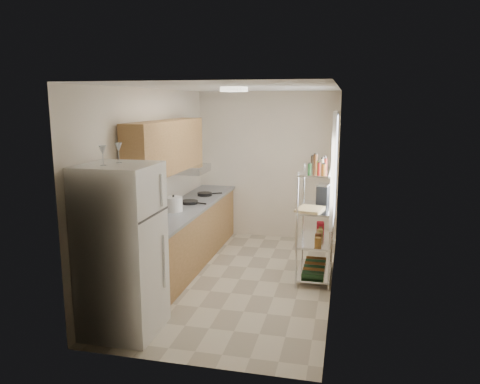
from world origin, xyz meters
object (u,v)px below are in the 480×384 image
object	(u,v)px
frying_pan_large	(189,202)
espresso_machine	(323,194)
cutting_board	(310,209)
rice_cooker	(173,204)
refrigerator	(122,250)

from	to	relation	value
frying_pan_large	espresso_machine	world-z (taller)	espresso_machine
frying_pan_large	espresso_machine	distance (m)	2.01
frying_pan_large	cutting_board	size ratio (longest dim) A/B	0.63
frying_pan_large	cutting_board	world-z (taller)	cutting_board
frying_pan_large	cutting_board	xyz separation A→B (m)	(1.86, -0.50, 0.10)
cutting_board	frying_pan_large	bearing A→B (deg)	164.83
rice_cooker	cutting_board	size ratio (longest dim) A/B	0.62
espresso_machine	refrigerator	bearing A→B (deg)	-121.22
frying_pan_large	espresso_machine	xyz separation A→B (m)	(2.00, -0.03, 0.22)
cutting_board	espresso_machine	size ratio (longest dim) A/B	1.50
frying_pan_large	cutting_board	distance (m)	1.93
cutting_board	espresso_machine	world-z (taller)	espresso_machine
refrigerator	rice_cooker	size ratio (longest dim) A/B	7.06
frying_pan_large	espresso_machine	bearing A→B (deg)	13.27
cutting_board	espresso_machine	xyz separation A→B (m)	(0.14, 0.48, 0.12)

